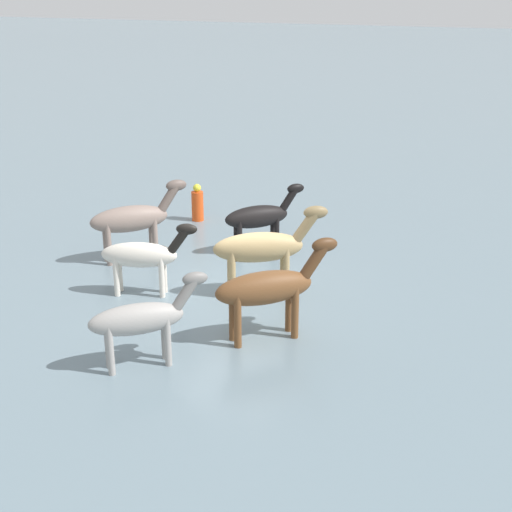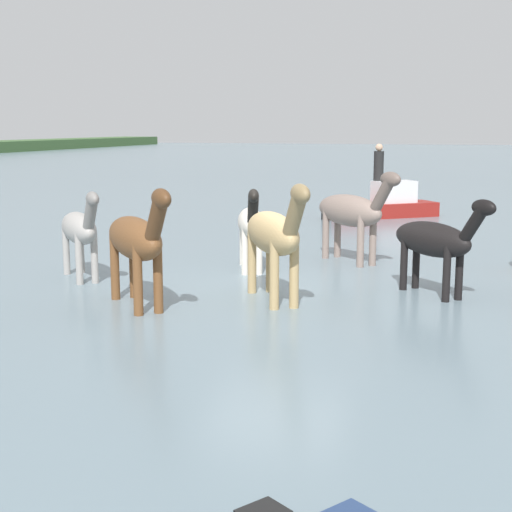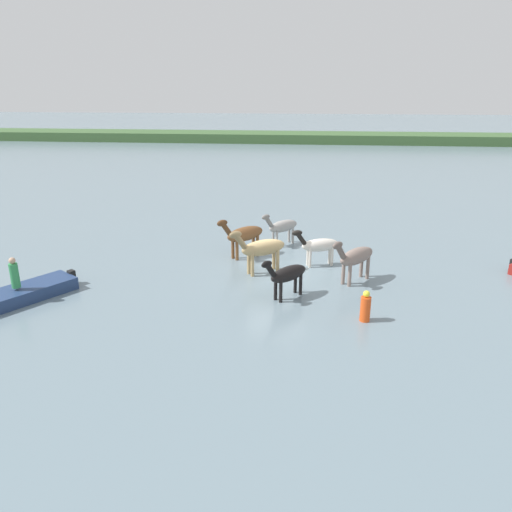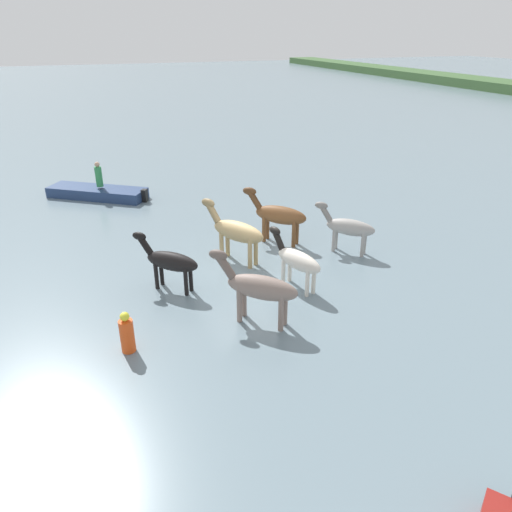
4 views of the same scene
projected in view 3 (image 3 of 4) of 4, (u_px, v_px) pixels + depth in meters
name	position (u px, v px, depth m)	size (l,w,h in m)	color
ground_plane	(276.00, 272.00, 21.98)	(219.14, 219.14, 0.00)	slate
distant_shoreline	(297.00, 142.00, 68.14)	(197.22, 6.00, 2.40)	#3D5E33
horse_dark_mare	(319.00, 245.00, 22.46)	(2.23, 1.10, 1.75)	silver
horse_gray_outer	(244.00, 234.00, 23.53)	(2.16, 2.10, 2.03)	brown
horse_chestnut_trailing	(355.00, 257.00, 20.57)	(2.05, 2.19, 2.02)	gray
horse_dun_straggler	(282.00, 226.00, 25.31)	(1.91, 1.82, 1.78)	#9E9993
horse_pinto_flank	(287.00, 274.00, 19.09)	(1.83, 1.89, 1.77)	black
horse_lead	(261.00, 248.00, 21.54)	(2.45, 1.82, 2.07)	tan
boat_motor_center	(13.00, 299.00, 18.90)	(3.84, 4.71, 0.74)	navy
person_watcher_seated	(14.00, 274.00, 18.69)	(0.32, 0.32, 1.19)	#338C4C
buoy_channel_marker	(365.00, 307.00, 17.40)	(0.36, 0.36, 1.14)	#E54C19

